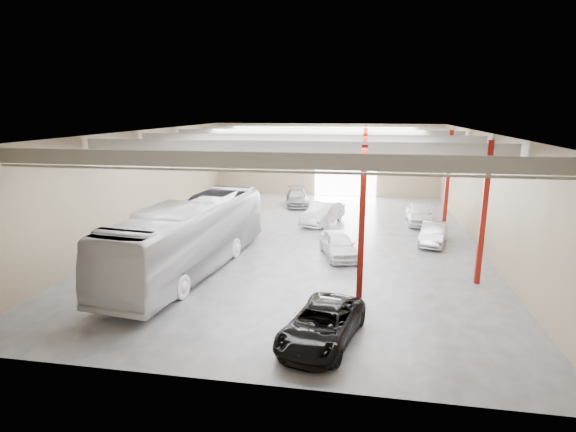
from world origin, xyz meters
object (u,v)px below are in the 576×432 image
(car_row_b, at_px, (323,213))
(car_right_far, at_px, (419,214))
(black_sedan, at_px, (322,324))
(coach_bus, at_px, (190,236))
(car_row_a, at_px, (338,244))
(car_row_c, at_px, (297,197))
(car_right_near, at_px, (433,233))

(car_row_b, xyz_separation_m, car_right_far, (7.11, 1.26, -0.04))
(black_sedan, height_order, car_row_b, car_row_b)
(coach_bus, height_order, car_row_b, coach_bus)
(car_row_b, bearing_deg, black_sedan, -65.45)
(car_row_a, bearing_deg, coach_bus, -171.19)
(car_row_b, xyz_separation_m, car_row_c, (-2.86, 6.27, -0.10))
(black_sedan, bearing_deg, car_row_c, 114.29)
(coach_bus, height_order, car_right_near, coach_bus)
(car_right_far, bearing_deg, car_row_b, -169.27)
(car_row_a, height_order, car_right_far, car_right_far)
(car_row_a, xyz_separation_m, car_right_far, (5.47, 8.76, 0.04))
(car_row_a, relative_size, car_row_b, 0.87)
(black_sedan, bearing_deg, car_row_b, 108.93)
(car_row_b, bearing_deg, car_row_a, -58.47)
(coach_bus, xyz_separation_m, car_row_b, (5.94, 11.08, -1.06))
(car_row_b, distance_m, car_right_near, 8.42)
(car_row_b, distance_m, car_right_far, 7.23)
(black_sedan, height_order, car_right_far, car_right_far)
(black_sedan, xyz_separation_m, car_right_near, (5.80, 13.56, -0.01))
(car_row_a, xyz_separation_m, car_row_c, (-4.50, 13.77, -0.03))
(black_sedan, bearing_deg, car_row_a, 103.57)
(car_right_near, relative_size, car_right_far, 0.92)
(black_sedan, distance_m, car_row_c, 24.20)
(car_row_b, relative_size, car_row_c, 1.01)
(car_right_near, bearing_deg, car_row_a, -134.72)
(coach_bus, bearing_deg, car_right_far, 50.09)
(black_sedan, relative_size, car_row_a, 1.17)
(black_sedan, bearing_deg, coach_bus, 153.33)
(car_right_near, bearing_deg, car_row_b, 165.83)
(car_right_near, height_order, car_right_far, car_right_far)
(car_row_a, relative_size, car_right_near, 1.03)
(black_sedan, bearing_deg, car_right_near, 80.41)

